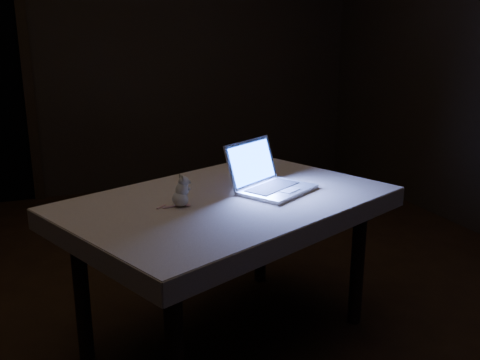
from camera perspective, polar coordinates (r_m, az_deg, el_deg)
name	(u,v)px	position (r m, az deg, el deg)	size (l,w,h in m)	color
floor	(188,335)	(2.61, -5.56, -16.11)	(5.00, 5.00, 0.00)	black
back_wall	(103,39)	(4.69, -14.40, 14.32)	(4.50, 0.04, 2.60)	black
table	(228,271)	(2.41, -1.27, -9.71)	(1.27, 0.82, 0.68)	black
tablecloth	(206,210)	(2.26, -3.60, -3.18)	(1.35, 0.90, 0.08)	beige
laptop	(278,168)	(2.34, 4.07, 1.32)	(0.32, 0.28, 0.22)	silver
plush_mouse	(180,191)	(2.16, -6.43, -1.15)	(0.10, 0.10, 0.13)	silver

